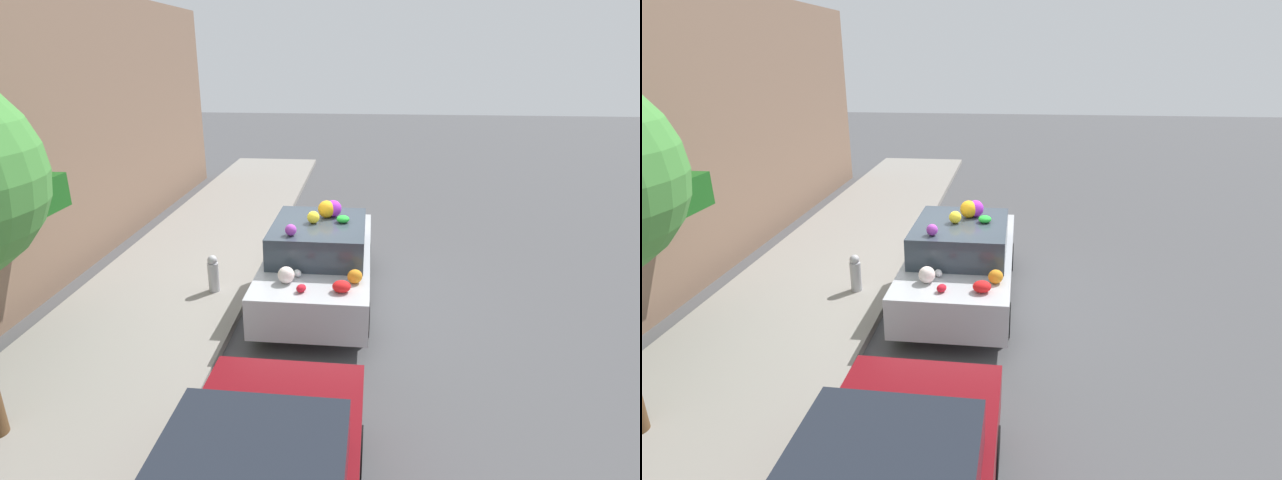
# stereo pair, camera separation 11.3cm
# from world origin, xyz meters

# --- Properties ---
(ground_plane) EXTENTS (60.00, 60.00, 0.00)m
(ground_plane) POSITION_xyz_m (0.00, 0.00, 0.00)
(ground_plane) COLOR #4C4C4F
(sidewalk_curb) EXTENTS (24.00, 3.20, 0.14)m
(sidewalk_curb) POSITION_xyz_m (0.00, 2.70, 0.07)
(sidewalk_curb) COLOR gray
(sidewalk_curb) RESTS_ON ground
(building_facade) EXTENTS (18.00, 1.20, 5.56)m
(building_facade) POSITION_xyz_m (-0.12, 4.92, 2.75)
(building_facade) COLOR #846651
(building_facade) RESTS_ON ground
(fire_hydrant) EXTENTS (0.20, 0.20, 0.70)m
(fire_hydrant) POSITION_xyz_m (-0.25, 1.75, 0.49)
(fire_hydrant) COLOR #B2B2B7
(fire_hydrant) RESTS_ON sidewalk_curb
(art_car) EXTENTS (4.27, 1.87, 1.81)m
(art_car) POSITION_xyz_m (-0.04, -0.19, 0.77)
(art_car) COLOR #B7BABF
(art_car) RESTS_ON ground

